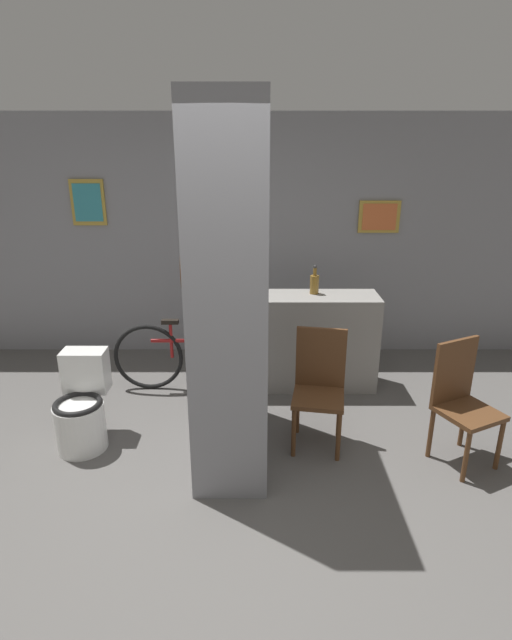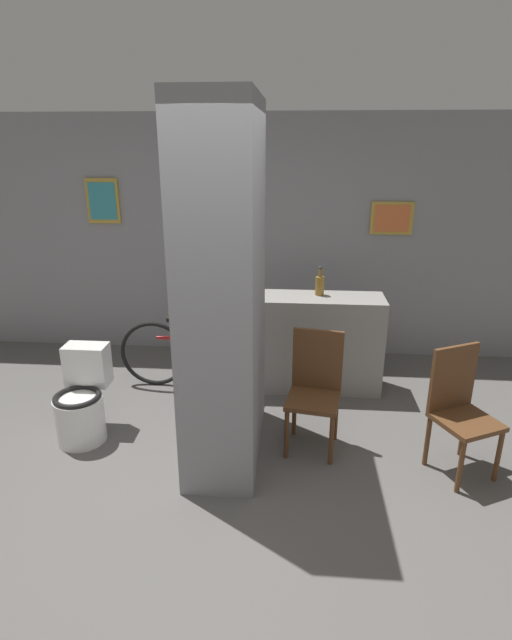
{
  "view_description": "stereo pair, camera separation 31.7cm",
  "coord_description": "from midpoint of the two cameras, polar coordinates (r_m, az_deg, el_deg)",
  "views": [
    {
      "loc": [
        0.18,
        -2.8,
        2.31
      ],
      "look_at": [
        0.2,
        0.99,
        0.95
      ],
      "focal_mm": 28.0,
      "sensor_mm": 36.0,
      "label": 1
    },
    {
      "loc": [
        0.5,
        -2.79,
        2.31
      ],
      "look_at": [
        0.2,
        0.99,
        0.95
      ],
      "focal_mm": 28.0,
      "sensor_mm": 36.0,
      "label": 2
    }
  ],
  "objects": [
    {
      "name": "wall_back",
      "position": [
        5.53,
        0.97,
        9.25
      ],
      "size": [
        8.0,
        0.09,
        2.6
      ],
      "color": "gray",
      "rests_on": "ground_plane"
    },
    {
      "name": "ground_plane",
      "position": [
        3.65,
        -1.93,
        -19.61
      ],
      "size": [
        14.0,
        14.0,
        0.0
      ],
      "primitive_type": "plane",
      "color": "#5B5956"
    },
    {
      "name": "toilet",
      "position": [
        4.3,
        -17.28,
        -9.01
      ],
      "size": [
        0.39,
        0.55,
        0.73
      ],
      "color": "white",
      "rests_on": "ground_plane"
    },
    {
      "name": "chair_near_pillar",
      "position": [
        3.97,
        9.04,
        -7.55
      ],
      "size": [
        0.45,
        0.45,
        0.94
      ],
      "rotation": [
        0.0,
        0.0,
        -0.17
      ],
      "color": "brown",
      "rests_on": "ground_plane"
    },
    {
      "name": "bottle_tall",
      "position": [
        4.76,
        9.21,
        4.0
      ],
      "size": [
        0.08,
        0.08,
        0.28
      ],
      "color": "olive",
      "rests_on": "counter_shelf"
    },
    {
      "name": "bicycle",
      "position": [
        4.89,
        -4.52,
        -3.94
      ],
      "size": [
        1.6,
        0.42,
        0.72
      ],
      "color": "black",
      "rests_on": "ground_plane"
    },
    {
      "name": "pillar_center",
      "position": [
        3.55,
        -1.19,
        3.19
      ],
      "size": [
        0.54,
        1.17,
        2.6
      ],
      "color": "gray",
      "rests_on": "ground_plane"
    },
    {
      "name": "counter_shelf",
      "position": [
        4.88,
        7.34,
        -2.59
      ],
      "size": [
        1.49,
        0.44,
        0.94
      ],
      "color": "gray",
      "rests_on": "ground_plane"
    },
    {
      "name": "chair_by_doorway",
      "position": [
        3.99,
        24.43,
        -9.04
      ],
      "size": [
        0.53,
        0.53,
        0.94
      ],
      "rotation": [
        0.0,
        0.0,
        0.46
      ],
      "color": "brown",
      "rests_on": "ground_plane"
    }
  ]
}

